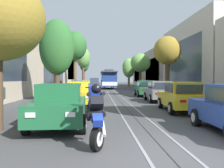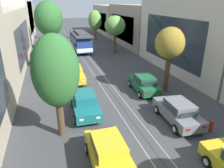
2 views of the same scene
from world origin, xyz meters
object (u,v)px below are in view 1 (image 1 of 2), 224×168
(parked_car_green_near_left, at_px, (60,105))
(parked_car_yellow_fourth_left, at_px, (89,87))
(parked_car_blue_sixth_left, at_px, (92,84))
(cable_car_trolley, at_px, (108,79))
(street_tree_kerb_left_far, at_px, (84,62))
(street_tree_kerb_right_mid, at_px, (140,63))
(parked_car_grey_mid_right, at_px, (159,91))
(street_tree_kerb_left_mid, at_px, (75,46))
(pedestrian_on_left_pavement, at_px, (61,84))
(parked_car_blue_fifth_left, at_px, (89,85))
(parked_car_green_fourth_right, at_px, (146,88))
(parked_car_yellow_second_right, at_px, (182,97))
(street_tree_kerb_right_fourth, at_px, (129,68))
(fire_hydrant, at_px, (185,98))
(motorcycle_with_rider, at_px, (96,110))
(street_tree_kerb_left_second, at_px, (57,48))
(street_tree_kerb_left_fourth, at_px, (83,58))
(parked_car_yellow_second_left, at_px, (81,94))
(parked_car_teal_mid_left, at_px, (84,90))
(street_tree_kerb_right_second, at_px, (167,51))

(parked_car_green_near_left, relative_size, parked_car_yellow_fourth_left, 1.00)
(parked_car_blue_sixth_left, xyz_separation_m, cable_car_trolley, (2.90, 0.79, 0.86))
(parked_car_yellow_fourth_left, bearing_deg, street_tree_kerb_left_far, 94.52)
(street_tree_kerb_right_mid, bearing_deg, parked_car_grey_mid_right, -95.62)
(street_tree_kerb_left_mid, xyz_separation_m, pedestrian_on_left_pavement, (-2.61, 4.31, -5.14))
(parked_car_blue_fifth_left, height_order, pedestrian_on_left_pavement, pedestrian_on_left_pavement)
(parked_car_yellow_fourth_left, relative_size, parked_car_blue_sixth_left, 1.00)
(parked_car_green_fourth_right, bearing_deg, parked_car_blue_fifth_left, 119.43)
(parked_car_green_near_left, relative_size, cable_car_trolley, 0.48)
(parked_car_yellow_second_right, distance_m, street_tree_kerb_right_fourth, 40.06)
(parked_car_blue_fifth_left, xyz_separation_m, street_tree_kerb_right_fourth, (7.79, 17.96, 3.21))
(parked_car_blue_sixth_left, height_order, parked_car_yellow_second_right, same)
(street_tree_kerb_left_far, bearing_deg, street_tree_kerb_left_mid, -89.52)
(fire_hydrant, bearing_deg, parked_car_grey_mid_right, 127.02)
(cable_car_trolley, bearing_deg, parked_car_grey_mid_right, -82.77)
(parked_car_blue_fifth_left, distance_m, street_tree_kerb_left_mid, 5.86)
(parked_car_blue_sixth_left, bearing_deg, motorcycle_with_rider, -88.04)
(street_tree_kerb_left_mid, bearing_deg, cable_car_trolley, 63.31)
(street_tree_kerb_left_second, bearing_deg, street_tree_kerb_left_far, 90.17)
(parked_car_blue_sixth_left, distance_m, motorcycle_with_rider, 35.44)
(street_tree_kerb_left_fourth, relative_size, motorcycle_with_rider, 4.01)
(street_tree_kerb_left_fourth, height_order, pedestrian_on_left_pavement, street_tree_kerb_left_fourth)
(parked_car_yellow_second_left, height_order, parked_car_blue_fifth_left, same)
(motorcycle_with_rider, bearing_deg, parked_car_green_fourth_right, 75.17)
(parked_car_teal_mid_left, distance_m, parked_car_blue_sixth_left, 20.08)
(parked_car_yellow_second_left, relative_size, street_tree_kerb_left_far, 0.54)
(parked_car_blue_sixth_left, height_order, street_tree_kerb_right_mid, street_tree_kerb_right_mid)
(street_tree_kerb_left_far, bearing_deg, street_tree_kerb_right_second, -72.89)
(parked_car_yellow_fourth_left, bearing_deg, parked_car_blue_sixth_left, 90.36)
(street_tree_kerb_left_second, bearing_deg, street_tree_kerb_right_second, 23.49)
(parked_car_blue_sixth_left, relative_size, motorcycle_with_rider, 2.34)
(parked_car_green_near_left, height_order, cable_car_trolley, cable_car_trolley)
(parked_car_grey_mid_right, bearing_deg, parked_car_yellow_second_left, -154.34)
(street_tree_kerb_right_second, bearing_deg, street_tree_kerb_left_second, -156.51)
(street_tree_kerb_right_mid, bearing_deg, parked_car_blue_sixth_left, 166.17)
(street_tree_kerb_right_fourth, bearing_deg, parked_car_blue_sixth_left, -124.91)
(parked_car_yellow_second_left, bearing_deg, street_tree_kerb_left_second, 120.71)
(parked_car_yellow_fourth_left, xyz_separation_m, parked_car_blue_fifth_left, (-0.17, 6.07, 0.00))
(parked_car_yellow_fourth_left, xyz_separation_m, street_tree_kerb_left_second, (-2.08, -9.39, 3.38))
(street_tree_kerb_left_second, bearing_deg, fire_hydrant, -15.32)
(parked_car_grey_mid_right, bearing_deg, fire_hydrant, -52.98)
(cable_car_trolley, height_order, pedestrian_on_left_pavement, cable_car_trolley)
(parked_car_green_near_left, xyz_separation_m, parked_car_green_fourth_right, (6.08, 15.05, 0.00))
(parked_car_yellow_fourth_left, height_order, street_tree_kerb_right_mid, street_tree_kerb_right_mid)
(parked_car_yellow_fourth_left, bearing_deg, street_tree_kerb_right_fourth, 72.42)
(street_tree_kerb_right_second, distance_m, fire_hydrant, 7.98)
(parked_car_yellow_fourth_left, bearing_deg, street_tree_kerb_left_second, -102.46)
(street_tree_kerb_left_second, distance_m, street_tree_kerb_right_fourth, 34.80)
(parked_car_yellow_second_right, xyz_separation_m, parked_car_green_fourth_right, (0.18, 11.25, 0.00))
(street_tree_kerb_right_fourth, bearing_deg, pedestrian_on_left_pavement, -128.24)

